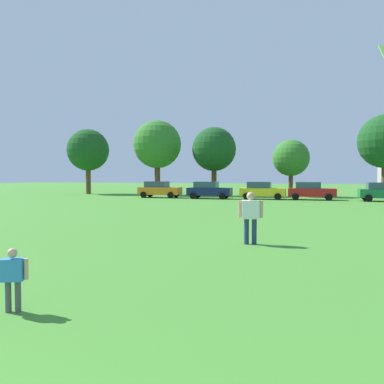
{
  "coord_description": "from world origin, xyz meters",
  "views": [
    {
      "loc": [
        3.94,
        -0.59,
        2.31
      ],
      "look_at": [
        0.8,
        10.75,
        1.81
      ],
      "focal_mm": 36.81,
      "sensor_mm": 36.0,
      "label": 1
    }
  ],
  "objects_px": {
    "parked_car_yellow_2": "(262,190)",
    "tree_left": "(157,145)",
    "parked_car_navy_1": "(209,190)",
    "tree_right": "(291,158)",
    "parked_car_orange_0": "(159,189)",
    "child_kite_flyer": "(13,274)",
    "adult_bystander": "(250,213)",
    "parked_car_green_4": "(384,192)",
    "parked_car_red_3": "(311,191)",
    "tree_center": "(214,149)",
    "tree_far_left": "(88,150)"
  },
  "relations": [
    {
      "from": "parked_car_red_3",
      "to": "tree_far_left",
      "type": "relative_size",
      "value": 0.54
    },
    {
      "from": "parked_car_green_4",
      "to": "parked_car_navy_1",
      "type": "bearing_deg",
      "value": -179.63
    },
    {
      "from": "adult_bystander",
      "to": "parked_car_red_3",
      "type": "height_order",
      "value": "adult_bystander"
    },
    {
      "from": "child_kite_flyer",
      "to": "parked_car_green_4",
      "type": "height_order",
      "value": "parked_car_green_4"
    },
    {
      "from": "parked_car_orange_0",
      "to": "adult_bystander",
      "type": "bearing_deg",
      "value": -63.49
    },
    {
      "from": "parked_car_navy_1",
      "to": "parked_car_yellow_2",
      "type": "xyz_separation_m",
      "value": [
        5.15,
        0.5,
        0.0
      ]
    },
    {
      "from": "child_kite_flyer",
      "to": "tree_far_left",
      "type": "relative_size",
      "value": 0.14
    },
    {
      "from": "adult_bystander",
      "to": "parked_car_yellow_2",
      "type": "bearing_deg",
      "value": 82.88
    },
    {
      "from": "parked_car_red_3",
      "to": "tree_right",
      "type": "bearing_deg",
      "value": 109.27
    },
    {
      "from": "parked_car_yellow_2",
      "to": "child_kite_flyer",
      "type": "bearing_deg",
      "value": -91.86
    },
    {
      "from": "parked_car_orange_0",
      "to": "tree_center",
      "type": "distance_m",
      "value": 8.42
    },
    {
      "from": "parked_car_navy_1",
      "to": "tree_right",
      "type": "bearing_deg",
      "value": 39.72
    },
    {
      "from": "adult_bystander",
      "to": "parked_car_navy_1",
      "type": "bearing_deg",
      "value": 94.51
    },
    {
      "from": "adult_bystander",
      "to": "tree_far_left",
      "type": "bearing_deg",
      "value": 116.41
    },
    {
      "from": "parked_car_yellow_2",
      "to": "parked_car_red_3",
      "type": "distance_m",
      "value": 4.53
    },
    {
      "from": "parked_car_navy_1",
      "to": "parked_car_green_4",
      "type": "xyz_separation_m",
      "value": [
        15.84,
        0.1,
        0.0
      ]
    },
    {
      "from": "adult_bystander",
      "to": "tree_right",
      "type": "height_order",
      "value": "tree_right"
    },
    {
      "from": "parked_car_orange_0",
      "to": "child_kite_flyer",
      "type": "bearing_deg",
      "value": -73.91
    },
    {
      "from": "child_kite_flyer",
      "to": "parked_car_navy_1",
      "type": "height_order",
      "value": "parked_car_navy_1"
    },
    {
      "from": "tree_right",
      "to": "parked_car_green_4",
      "type": "bearing_deg",
      "value": -37.69
    },
    {
      "from": "adult_bystander",
      "to": "tree_center",
      "type": "xyz_separation_m",
      "value": [
        -7.9,
        30.57,
        4.2
      ]
    },
    {
      "from": "child_kite_flyer",
      "to": "parked_car_navy_1",
      "type": "distance_m",
      "value": 32.57
    },
    {
      "from": "parked_car_orange_0",
      "to": "parked_car_navy_1",
      "type": "distance_m",
      "value": 5.35
    },
    {
      "from": "parked_car_navy_1",
      "to": "tree_far_left",
      "type": "bearing_deg",
      "value": 160.93
    },
    {
      "from": "parked_car_orange_0",
      "to": "parked_car_green_4",
      "type": "bearing_deg",
      "value": -0.7
    },
    {
      "from": "child_kite_flyer",
      "to": "parked_car_green_4",
      "type": "bearing_deg",
      "value": 49.45
    },
    {
      "from": "parked_car_yellow_2",
      "to": "parked_car_red_3",
      "type": "height_order",
      "value": "same"
    },
    {
      "from": "tree_far_left",
      "to": "parked_car_red_3",
      "type": "bearing_deg",
      "value": -10.84
    },
    {
      "from": "adult_bystander",
      "to": "parked_car_green_4",
      "type": "height_order",
      "value": "adult_bystander"
    },
    {
      "from": "parked_car_green_4",
      "to": "parked_car_red_3",
      "type": "bearing_deg",
      "value": 174.29
    },
    {
      "from": "parked_car_yellow_2",
      "to": "tree_left",
      "type": "bearing_deg",
      "value": 157.37
    },
    {
      "from": "parked_car_yellow_2",
      "to": "tree_left",
      "type": "distance_m",
      "value": 14.69
    },
    {
      "from": "parked_car_yellow_2",
      "to": "tree_far_left",
      "type": "height_order",
      "value": "tree_far_left"
    },
    {
      "from": "parked_car_orange_0",
      "to": "parked_car_red_3",
      "type": "height_order",
      "value": "same"
    },
    {
      "from": "parked_car_yellow_2",
      "to": "tree_center",
      "type": "relative_size",
      "value": 0.55
    },
    {
      "from": "adult_bystander",
      "to": "parked_car_orange_0",
      "type": "bearing_deg",
      "value": 104.86
    },
    {
      "from": "child_kite_flyer",
      "to": "tree_center",
      "type": "relative_size",
      "value": 0.14
    },
    {
      "from": "parked_car_orange_0",
      "to": "tree_right",
      "type": "bearing_deg",
      "value": 24.85
    },
    {
      "from": "parked_car_red_3",
      "to": "tree_far_left",
      "type": "distance_m",
      "value": 27.22
    },
    {
      "from": "tree_far_left",
      "to": "tree_right",
      "type": "height_order",
      "value": "tree_far_left"
    },
    {
      "from": "adult_bystander",
      "to": "tree_left",
      "type": "bearing_deg",
      "value": 104.14
    },
    {
      "from": "parked_car_orange_0",
      "to": "tree_right",
      "type": "distance_m",
      "value": 14.74
    },
    {
      "from": "parked_car_navy_1",
      "to": "tree_right",
      "type": "relative_size",
      "value": 0.69
    },
    {
      "from": "parked_car_navy_1",
      "to": "parked_car_green_4",
      "type": "bearing_deg",
      "value": 0.37
    },
    {
      "from": "parked_car_yellow_2",
      "to": "tree_right",
      "type": "distance_m",
      "value": 7.23
    },
    {
      "from": "child_kite_flyer",
      "to": "parked_car_green_4",
      "type": "distance_m",
      "value": 34.48
    },
    {
      "from": "adult_bystander",
      "to": "tree_center",
      "type": "bearing_deg",
      "value": 92.85
    },
    {
      "from": "adult_bystander",
      "to": "parked_car_navy_1",
      "type": "xyz_separation_m",
      "value": [
        -7.14,
        24.66,
        -0.19
      ]
    },
    {
      "from": "child_kite_flyer",
      "to": "parked_car_orange_0",
      "type": "xyz_separation_m",
      "value": [
        -9.42,
        32.67,
        0.21
      ]
    },
    {
      "from": "adult_bystander",
      "to": "parked_car_green_4",
      "type": "bearing_deg",
      "value": 59.01
    }
  ]
}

